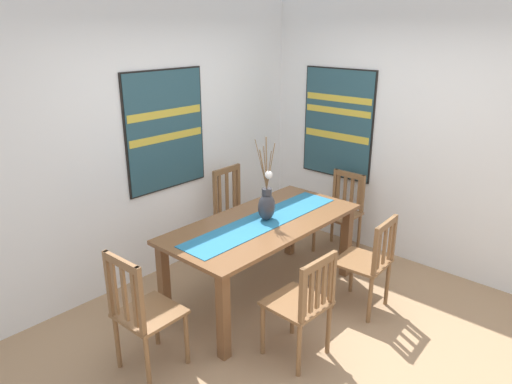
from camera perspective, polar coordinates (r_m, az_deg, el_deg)
The scene contains 13 objects.
ground_plane at distance 4.16m, azimuth 6.21°, elevation -16.71°, with size 6.40×6.40×0.03m, color #A37F5B.
wall_back at distance 4.80m, azimuth -11.48°, elevation 6.09°, with size 6.40×0.12×2.70m, color white.
wall_side at distance 5.11m, azimuth 19.27°, elevation 6.22°, with size 0.12×6.40×2.70m, color white.
dining_table at distance 4.30m, azimuth 0.88°, elevation -4.90°, with size 1.89×0.88×0.77m.
table_runner at distance 4.25m, azimuth 0.89°, elevation -3.50°, with size 1.74×0.36×0.01m, color #236B93.
centerpiece_vase at distance 4.22m, azimuth 1.29°, elevation -1.37°, with size 0.17×0.28×0.75m.
chair_0 at distance 4.30m, azimuth 13.34°, elevation -8.18°, with size 0.45×0.45×0.89m.
chair_1 at distance 5.17m, azimuth -2.43°, elevation -2.46°, with size 0.43×0.43×0.99m.
chair_2 at distance 3.63m, azimuth 5.66°, elevation -13.17°, with size 0.43×0.43×0.89m.
chair_3 at distance 5.35m, azimuth 10.19°, elevation -2.22°, with size 0.43×0.43×0.90m.
chair_4 at distance 3.58m, azimuth -13.50°, elevation -13.90°, with size 0.43×0.43×0.98m.
painting_on_back_wall at distance 4.73m, azimuth -10.87°, elevation 7.29°, with size 0.93×0.05×1.17m.
painting_on_side_wall at distance 5.48m, azimuth 9.85°, elevation 8.13°, with size 0.05×0.90×1.23m.
Camera 1 is at (-2.76, -1.91, 2.44)m, focal length 33.14 mm.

